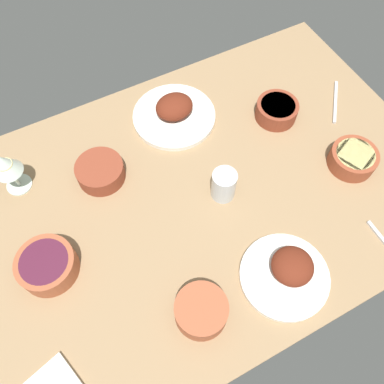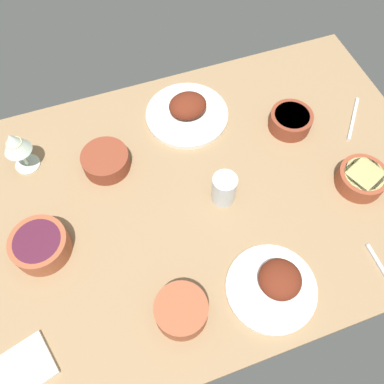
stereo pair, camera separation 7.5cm
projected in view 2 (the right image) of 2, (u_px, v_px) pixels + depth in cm
name	position (u px, v px, depth cm)	size (l,w,h in cm)	color
dining_table	(192.00, 199.00, 110.89)	(140.00, 90.00, 4.00)	#937551
plate_far_side	(275.00, 284.00, 94.67)	(22.06, 22.06, 7.04)	white
plate_near_viewer	(187.00, 111.00, 120.95)	(25.32, 25.32, 7.44)	white
bowl_pasta	(181.00, 311.00, 90.49)	(12.42, 12.42, 6.45)	#A35133
bowl_soup	(291.00, 120.00, 118.39)	(12.65, 12.65, 5.36)	brown
bowl_sauce	(106.00, 160.00, 111.36)	(13.33, 13.33, 5.29)	brown
bowl_potatoes	(362.00, 178.00, 108.53)	(13.18, 13.18, 5.23)	brown
bowl_onions	(40.00, 245.00, 98.49)	(14.33, 14.33, 6.11)	#A35133
wine_glass	(15.00, 144.00, 105.44)	(7.60, 7.60, 14.00)	silver
water_tumbler	(224.00, 189.00, 104.80)	(6.61, 6.61, 9.36)	silver
folded_napkin	(16.00, 373.00, 86.71)	(15.98, 10.57, 1.20)	white
fork_loose	(353.00, 119.00, 121.92)	(17.30, 0.90, 0.80)	silver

